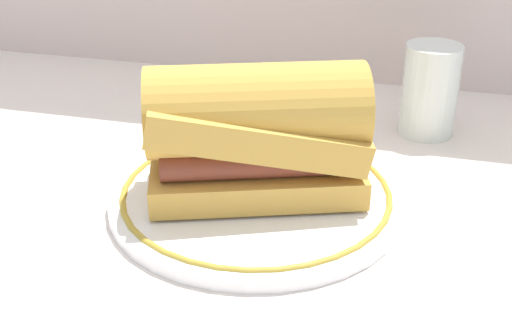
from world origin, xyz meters
TOP-DOWN VIEW (x-y plane):
  - ground_plane at (0.00, 0.00)m, footprint 1.50×1.50m
  - plate at (0.01, -0.01)m, footprint 0.27×0.27m
  - sausage_sandwich at (0.01, -0.01)m, footprint 0.22×0.16m
  - drinking_glass at (0.16, 0.19)m, footprint 0.06×0.06m
  - butter_knife at (-0.04, 0.20)m, footprint 0.14×0.12m

SIDE VIEW (x-z plane):
  - ground_plane at x=0.00m, z-range 0.00..0.00m
  - butter_knife at x=-0.04m, z-range 0.00..0.01m
  - plate at x=0.01m, z-range 0.00..0.02m
  - drinking_glass at x=0.16m, z-range -0.01..0.10m
  - sausage_sandwich at x=0.01m, z-range 0.01..0.13m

